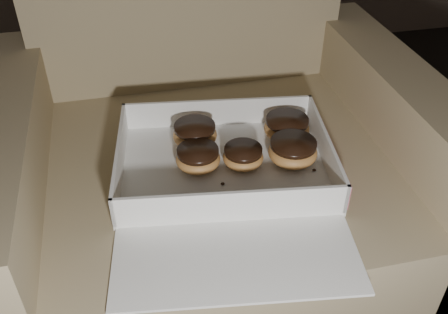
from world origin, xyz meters
The scene contains 10 objects.
armchair centered at (-0.12, 1.03, 0.28)m, with size 0.86×0.73×0.90m.
bakery_box centered at (-0.12, 0.88, 0.42)m, with size 0.44×0.49×0.07m.
donut_a centered at (-0.08, 0.92, 0.43)m, with size 0.07×0.07×0.04m.
donut_b centered at (-0.16, 0.93, 0.43)m, with size 0.08×0.08×0.04m.
donut_c centered at (0.01, 0.91, 0.43)m, with size 0.09×0.09×0.05m.
donut_d centered at (-0.15, 1.00, 0.43)m, with size 0.09×0.09×0.04m.
donut_e centered at (0.03, 0.98, 0.43)m, with size 0.09×0.09×0.04m.
crumb_a centered at (-0.13, 0.87, 0.41)m, with size 0.01×0.01×0.00m, color black.
crumb_b centered at (-0.30, 0.86, 0.41)m, with size 0.01×0.01×0.00m, color black.
crumb_c centered at (0.04, 0.87, 0.41)m, with size 0.01×0.01×0.00m, color black.
Camera 1 is at (-0.27, 0.22, 0.98)m, focal length 40.00 mm.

